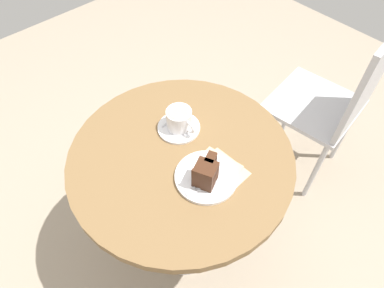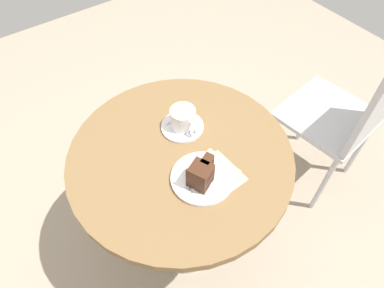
% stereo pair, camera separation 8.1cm
% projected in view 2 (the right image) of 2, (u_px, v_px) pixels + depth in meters
% --- Properties ---
extents(ground_plane, '(4.40, 4.40, 0.01)m').
position_uv_depth(ground_plane, '(184.00, 239.00, 1.66)').
color(ground_plane, gray).
rests_on(ground_plane, ground).
extents(cafe_table, '(0.75, 0.75, 0.69)m').
position_uv_depth(cafe_table, '(181.00, 173.00, 1.21)').
color(cafe_table, brown).
rests_on(cafe_table, ground).
extents(saucer, '(0.15, 0.15, 0.01)m').
position_uv_depth(saucer, '(182.00, 127.00, 1.19)').
color(saucer, white).
rests_on(saucer, cafe_table).
extents(coffee_cup, '(0.12, 0.09, 0.07)m').
position_uv_depth(coffee_cup, '(183.00, 118.00, 1.16)').
color(coffee_cup, white).
rests_on(coffee_cup, saucer).
extents(teaspoon, '(0.02, 0.10, 0.00)m').
position_uv_depth(teaspoon, '(179.00, 116.00, 1.21)').
color(teaspoon, silver).
rests_on(teaspoon, saucer).
extents(cake_plate, '(0.20, 0.20, 0.01)m').
position_uv_depth(cake_plate, '(203.00, 178.00, 1.06)').
color(cake_plate, white).
rests_on(cake_plate, cafe_table).
extents(cake_slice, '(0.08, 0.10, 0.09)m').
position_uv_depth(cake_slice, '(201.00, 174.00, 1.01)').
color(cake_slice, '#422619').
rests_on(cake_slice, cake_plate).
extents(fork, '(0.06, 0.14, 0.00)m').
position_uv_depth(fork, '(196.00, 188.00, 1.02)').
color(fork, silver).
rests_on(fork, cake_plate).
extents(napkin, '(0.17, 0.16, 0.00)m').
position_uv_depth(napkin, '(214.00, 174.00, 1.07)').
color(napkin, tan).
rests_on(napkin, cafe_table).
extents(cafe_chair, '(0.42, 0.42, 0.91)m').
position_uv_depth(cafe_chair, '(353.00, 112.00, 1.45)').
color(cafe_chair, '#BCBCC1').
rests_on(cafe_chair, ground).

